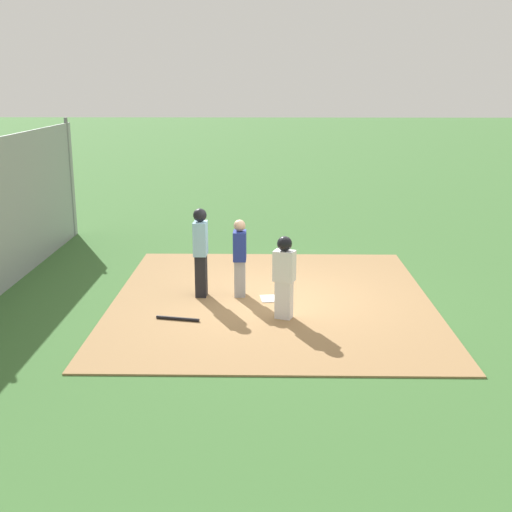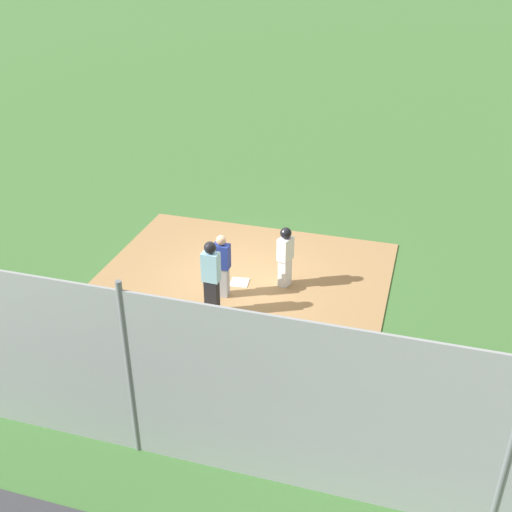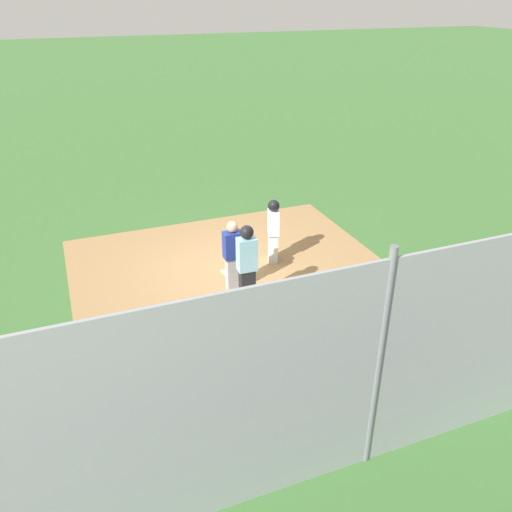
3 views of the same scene
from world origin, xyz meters
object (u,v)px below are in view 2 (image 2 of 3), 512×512
at_px(umpire, 211,276).
at_px(baseball_bat, 270,330).
at_px(catcher, 222,265).
at_px(runner, 285,253).
at_px(home_plate, 240,282).

relative_size(umpire, baseball_bat, 2.21).
height_order(catcher, runner, catcher).
bearing_deg(runner, home_plate, 30.79).
xyz_separation_m(home_plate, umpire, (-0.19, -1.45, 0.96)).
bearing_deg(catcher, baseball_bat, -126.53).
distance_m(catcher, umpire, 0.81).
xyz_separation_m(catcher, runner, (1.31, 0.87, 0.05)).
bearing_deg(runner, umpire, 71.93).
xyz_separation_m(home_plate, runner, (1.09, 0.22, 0.87)).
bearing_deg(home_plate, catcher, -108.33).
relative_size(home_plate, runner, 0.28).
bearing_deg(umpire, runner, -35.06).
distance_m(home_plate, baseball_bat, 2.15).
relative_size(catcher, baseball_bat, 1.93).
bearing_deg(catcher, home_plate, -18.24).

